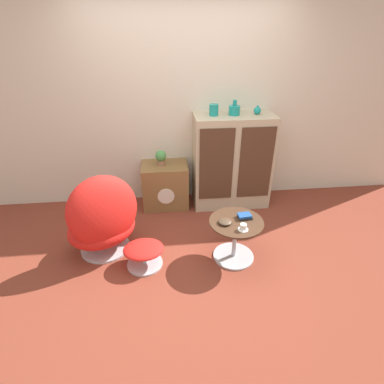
{
  "coord_description": "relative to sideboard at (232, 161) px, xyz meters",
  "views": [
    {
      "loc": [
        -0.3,
        -2.33,
        2.17
      ],
      "look_at": [
        -0.0,
        0.53,
        0.55
      ],
      "focal_mm": 28.0,
      "sensor_mm": 36.0,
      "label": 1
    }
  ],
  "objects": [
    {
      "name": "ground_plane",
      "position": [
        -0.59,
        -1.18,
        -0.61
      ],
      "size": [
        12.0,
        12.0,
        0.0
      ],
      "primitive_type": "plane",
      "color": "brown"
    },
    {
      "name": "wall_back",
      "position": [
        -0.59,
        0.27,
        0.69
      ],
      "size": [
        6.4,
        0.06,
        2.6
      ],
      "color": "beige",
      "rests_on": "ground_plane"
    },
    {
      "name": "sideboard",
      "position": [
        0.0,
        0.0,
        0.0
      ],
      "size": [
        0.99,
        0.48,
        1.21
      ],
      "color": "tan",
      "rests_on": "ground_plane"
    },
    {
      "name": "tv_console",
      "position": [
        -0.88,
        0.02,
        -0.31
      ],
      "size": [
        0.59,
        0.44,
        0.59
      ],
      "color": "brown",
      "rests_on": "ground_plane"
    },
    {
      "name": "egg_chair",
      "position": [
        -1.54,
        -0.9,
        -0.2
      ],
      "size": [
        0.95,
        0.93,
        0.94
      ],
      "color": "#B7B7BC",
      "rests_on": "ground_plane"
    },
    {
      "name": "ottoman",
      "position": [
        -1.13,
        -1.15,
        -0.44
      ],
      "size": [
        0.41,
        0.36,
        0.24
      ],
      "color": "#B7B7BC",
      "rests_on": "ground_plane"
    },
    {
      "name": "coffee_table",
      "position": [
        -0.2,
        -1.13,
        -0.34
      ],
      "size": [
        0.54,
        0.54,
        0.46
      ],
      "color": "#B7B7BC",
      "rests_on": "ground_plane"
    },
    {
      "name": "vase_leftmost",
      "position": [
        -0.26,
        0.0,
        0.67
      ],
      "size": [
        0.11,
        0.11,
        0.13
      ],
      "color": "teal",
      "rests_on": "sideboard"
    },
    {
      "name": "vase_inner_left",
      "position": [
        -0.01,
        0.0,
        0.67
      ],
      "size": [
        0.13,
        0.13,
        0.18
      ],
      "color": "teal",
      "rests_on": "sideboard"
    },
    {
      "name": "vase_inner_right",
      "position": [
        0.27,
        0.0,
        0.65
      ],
      "size": [
        0.09,
        0.09,
        0.1
      ],
      "color": "teal",
      "rests_on": "sideboard"
    },
    {
      "name": "potted_plant",
      "position": [
        -0.91,
        0.02,
        0.09
      ],
      "size": [
        0.14,
        0.14,
        0.2
      ],
      "color": "#996B4C",
      "rests_on": "tv_console"
    },
    {
      "name": "teacup",
      "position": [
        -0.17,
        -1.28,
        -0.12
      ],
      "size": [
        0.1,
        0.1,
        0.06
      ],
      "color": "white",
      "rests_on": "coffee_table"
    },
    {
      "name": "book_stack",
      "position": [
        -0.1,
        -1.08,
        -0.13
      ],
      "size": [
        0.15,
        0.11,
        0.04
      ],
      "color": "black",
      "rests_on": "coffee_table"
    },
    {
      "name": "bowl",
      "position": [
        -0.32,
        -1.15,
        -0.13
      ],
      "size": [
        0.13,
        0.13,
        0.04
      ],
      "color": "#4C3828",
      "rests_on": "coffee_table"
    }
  ]
}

